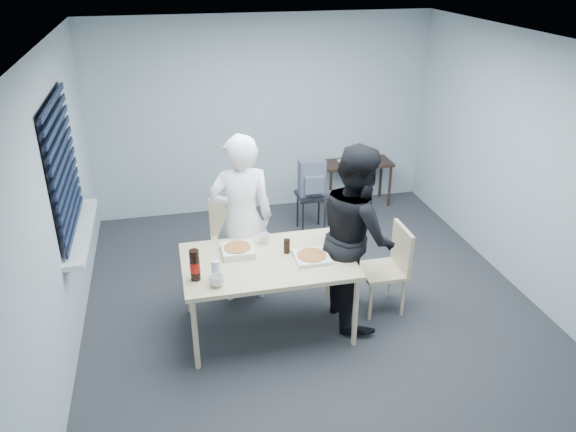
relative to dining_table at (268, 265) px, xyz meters
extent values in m
plane|color=#2C2B31|center=(0.50, 0.29, -0.69)|extent=(5.00, 5.00, 0.00)
plane|color=white|center=(0.50, 0.29, 1.91)|extent=(5.00, 5.00, 0.00)
plane|color=#A7B6BC|center=(0.50, 2.79, 0.61)|extent=(4.50, 0.00, 4.50)
plane|color=#A7B6BC|center=(0.50, -2.21, 0.61)|extent=(4.50, 0.00, 4.50)
plane|color=#A7B6BC|center=(-1.75, 0.29, 0.61)|extent=(0.00, 5.00, 5.00)
plane|color=#A7B6BC|center=(2.75, 0.29, 0.61)|extent=(0.00, 5.00, 5.00)
plane|color=black|center=(-1.74, 0.69, 0.86)|extent=(0.00, 1.30, 1.30)
cube|color=black|center=(-1.71, 0.69, 0.86)|extent=(0.04, 1.30, 1.25)
cube|color=silver|center=(-1.66, 0.69, 0.19)|extent=(0.18, 1.42, 0.05)
cube|color=beige|center=(0.00, 0.00, 0.04)|extent=(1.55, 0.98, 0.04)
cylinder|color=beige|center=(-0.71, -0.43, -0.34)|extent=(0.05, 0.05, 0.71)
cylinder|color=beige|center=(-0.71, 0.43, -0.34)|extent=(0.05, 0.05, 0.71)
cylinder|color=beige|center=(0.71, -0.43, -0.34)|extent=(0.05, 0.05, 0.71)
cylinder|color=beige|center=(0.71, 0.43, -0.34)|extent=(0.05, 0.05, 0.71)
cube|color=beige|center=(-0.21, 0.98, -0.26)|extent=(0.42, 0.42, 0.04)
cube|color=beige|center=(-0.21, 1.17, -0.02)|extent=(0.42, 0.04, 0.44)
cylinder|color=beige|center=(-0.38, 0.81, -0.49)|extent=(0.03, 0.03, 0.41)
cylinder|color=beige|center=(-0.38, 1.15, -0.49)|extent=(0.03, 0.03, 0.41)
cylinder|color=beige|center=(-0.04, 0.81, -0.49)|extent=(0.03, 0.03, 0.41)
cylinder|color=beige|center=(-0.04, 1.15, -0.49)|extent=(0.03, 0.03, 0.41)
cube|color=beige|center=(1.16, 0.07, -0.26)|extent=(0.42, 0.42, 0.04)
cube|color=beige|center=(1.35, 0.07, -0.02)|extent=(0.04, 0.42, 0.44)
cylinder|color=beige|center=(0.99, -0.10, -0.49)|extent=(0.03, 0.03, 0.41)
cylinder|color=beige|center=(0.99, 0.24, -0.49)|extent=(0.03, 0.03, 0.41)
cylinder|color=beige|center=(1.33, -0.10, -0.49)|extent=(0.03, 0.03, 0.41)
cylinder|color=beige|center=(1.33, 0.24, -0.49)|extent=(0.03, 0.03, 0.41)
imported|color=white|center=(-0.14, 0.60, 0.19)|extent=(0.65, 0.42, 1.77)
imported|color=black|center=(0.85, 0.04, 0.19)|extent=(0.47, 0.86, 1.77)
cube|color=#301D17|center=(1.77, 2.57, -0.09)|extent=(0.95, 0.42, 0.04)
cylinder|color=#301D17|center=(1.34, 2.40, -0.40)|extent=(0.04, 0.04, 0.59)
cylinder|color=#301D17|center=(1.34, 2.74, -0.40)|extent=(0.04, 0.04, 0.59)
cylinder|color=#301D17|center=(2.20, 2.40, -0.40)|extent=(0.04, 0.04, 0.59)
cylinder|color=#301D17|center=(2.20, 2.74, -0.40)|extent=(0.04, 0.04, 0.59)
cube|color=black|center=(0.93, 1.90, -0.21)|extent=(0.37, 0.37, 0.04)
cylinder|color=black|center=(0.79, 1.75, -0.46)|extent=(0.04, 0.04, 0.47)
cylinder|color=black|center=(0.79, 2.04, -0.46)|extent=(0.04, 0.04, 0.47)
cylinder|color=black|center=(1.07, 1.75, -0.46)|extent=(0.04, 0.04, 0.47)
cylinder|color=black|center=(1.07, 2.04, -0.46)|extent=(0.04, 0.04, 0.47)
cube|color=slate|center=(0.93, 1.90, 0.04)|extent=(0.32, 0.17, 0.45)
cube|color=slate|center=(0.93, 1.78, -0.01)|extent=(0.24, 0.06, 0.22)
cube|color=white|center=(-0.25, 0.17, 0.07)|extent=(0.29, 0.29, 0.03)
cube|color=white|center=(-0.25, 0.17, 0.11)|extent=(0.29, 0.29, 0.03)
cylinder|color=#CC7F38|center=(-0.25, 0.17, 0.13)|extent=(0.25, 0.25, 0.01)
cube|color=white|center=(0.40, -0.08, 0.08)|extent=(0.31, 0.31, 0.03)
cylinder|color=#CC7F38|center=(0.40, -0.08, 0.10)|extent=(0.26, 0.26, 0.01)
imported|color=white|center=(-0.50, -0.33, 0.11)|extent=(0.17, 0.17, 0.10)
imported|color=white|center=(0.03, 0.32, 0.11)|extent=(0.10, 0.10, 0.09)
cylinder|color=black|center=(0.20, 0.09, 0.13)|extent=(0.07, 0.07, 0.13)
cylinder|color=black|center=(-0.66, -0.20, 0.20)|extent=(0.08, 0.08, 0.28)
cylinder|color=red|center=(-0.66, -0.20, 0.18)|extent=(0.09, 0.09, 0.09)
cylinder|color=silver|center=(-0.49, -0.23, 0.15)|extent=(0.09, 0.09, 0.18)
torus|color=red|center=(0.21, -0.26, 0.06)|extent=(0.05, 0.05, 0.00)
cube|color=white|center=(1.62, 2.57, -0.06)|extent=(0.23, 0.30, 0.00)
cube|color=black|center=(1.99, 2.62, -0.04)|extent=(0.14, 0.10, 0.06)
camera|label=1|loc=(-0.81, -4.36, 2.62)|focal=35.00mm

